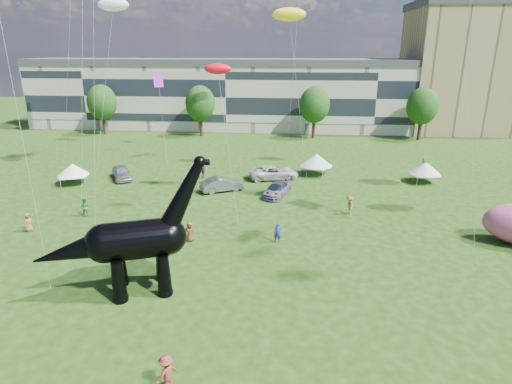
{
  "coord_description": "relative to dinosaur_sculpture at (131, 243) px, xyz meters",
  "views": [
    {
      "loc": [
        5.03,
        -21.95,
        15.24
      ],
      "look_at": [
        2.18,
        8.0,
        5.0
      ],
      "focal_mm": 30.0,
      "sensor_mm": 36.0,
      "label": 1
    }
  ],
  "objects": [
    {
      "name": "terrace_row",
      "position": [
        -2.76,
        60.2,
        2.54
      ],
      "size": [
        78.0,
        11.0,
        12.0
      ],
      "primitive_type": "cube",
      "color": "beige",
      "rests_on": "ground"
    },
    {
      "name": "tree_mid_left",
      "position": [
        -6.76,
        51.2,
        2.83
      ],
      "size": [
        5.2,
        5.2,
        9.44
      ],
      "color": "#382314",
      "rests_on": "ground"
    },
    {
      "name": "dinosaur_sculpture",
      "position": [
        0.0,
        0.0,
        0.0
      ],
      "size": [
        11.02,
        5.45,
        9.17
      ],
      "rotation": [
        0.0,
        0.0,
        0.36
      ],
      "color": "black",
      "rests_on": "ground"
    },
    {
      "name": "apartment_block",
      "position": [
        45.24,
        63.2,
        7.54
      ],
      "size": [
        28.0,
        18.0,
        22.0
      ],
      "primitive_type": "cube",
      "color": "tan",
      "rests_on": "ground"
    },
    {
      "name": "tree_mid_right",
      "position": [
        13.24,
        51.2,
        2.83
      ],
      "size": [
        5.2,
        5.2,
        9.44
      ],
      "color": "#382314",
      "rests_on": "ground"
    },
    {
      "name": "gazebo_near",
      "position": [
        12.86,
        28.29,
        -1.55
      ],
      "size": [
        5.16,
        5.16,
        2.72
      ],
      "rotation": [
        0.0,
        0.0,
        -0.43
      ],
      "color": "silver",
      "rests_on": "ground"
    },
    {
      "name": "car_silver",
      "position": [
        -10.68,
        24.19,
        -2.64
      ],
      "size": [
        4.06,
        5.12,
        1.63
      ],
      "primitive_type": "imported",
      "rotation": [
        0.0,
        0.0,
        0.52
      ],
      "color": "#AEAFB3",
      "rests_on": "ground"
    },
    {
      "name": "visitors",
      "position": [
        3.41,
        10.19,
        -2.56
      ],
      "size": [
        40.2,
        41.27,
        1.9
      ],
      "color": "#307479",
      "rests_on": "ground"
    },
    {
      "name": "car_dark",
      "position": [
        8.41,
        19.9,
        -2.76
      ],
      "size": [
        3.22,
        5.19,
        1.4
      ],
      "primitive_type": "imported",
      "rotation": [
        0.0,
        0.0,
        -0.28
      ],
      "color": "#595960",
      "rests_on": "ground"
    },
    {
      "name": "gazebo_far",
      "position": [
        25.49,
        26.3,
        -1.72
      ],
      "size": [
        3.88,
        3.88,
        2.48
      ],
      "rotation": [
        0.0,
        0.0,
        0.1
      ],
      "color": "silver",
      "rests_on": "ground"
    },
    {
      "name": "car_white",
      "position": [
        7.68,
        25.91,
        -2.64
      ],
      "size": [
        6.36,
        3.97,
        1.64
      ],
      "primitive_type": "imported",
      "rotation": [
        0.0,
        0.0,
        1.8
      ],
      "color": "silver",
      "rests_on": "ground"
    },
    {
      "name": "car_grey",
      "position": [
        2.22,
        20.8,
        -2.67
      ],
      "size": [
        5.01,
        3.78,
        1.58
      ],
      "primitive_type": "imported",
      "rotation": [
        0.0,
        0.0,
        2.08
      ],
      "color": "slate",
      "rests_on": "ground"
    },
    {
      "name": "gazebo_left",
      "position": [
        -15.46,
        21.77,
        -1.73
      ],
      "size": [
        4.59,
        4.59,
        2.47
      ],
      "rotation": [
        0.0,
        0.0,
        0.38
      ],
      "color": "white",
      "rests_on": "ground"
    },
    {
      "name": "tree_far_left",
      "position": [
        -24.76,
        51.2,
        2.83
      ],
      "size": [
        5.2,
        5.2,
        9.44
      ],
      "color": "#382314",
      "rests_on": "ground"
    },
    {
      "name": "ground",
      "position": [
        5.24,
        -1.8,
        -3.46
      ],
      "size": [
        220.0,
        220.0,
        0.0
      ],
      "primitive_type": "plane",
      "color": "#16330C",
      "rests_on": "ground"
    },
    {
      "name": "tree_far_right",
      "position": [
        31.24,
        51.2,
        2.83
      ],
      "size": [
        5.2,
        5.2,
        9.44
      ],
      "color": "#382314",
      "rests_on": "ground"
    }
  ]
}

